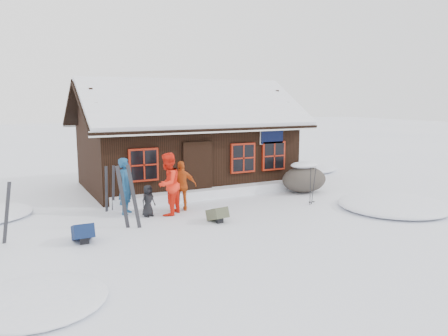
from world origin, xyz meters
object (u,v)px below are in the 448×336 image
Objects in this scene: ski_poles at (312,187)px; boulder at (304,178)px; skier_orange_left at (168,184)px; skier_orange_right at (182,186)px; backpack_blue at (83,235)px; backpack_olive at (217,216)px; skier_crouched at (148,201)px; skier_teal at (126,186)px; ski_pair_left at (1,215)px.

boulder is at bearing 60.11° from ski_poles.
skier_orange_right is at bearing 165.54° from skier_orange_left.
backpack_olive is (3.83, 0.10, -0.02)m from backpack_blue.
skier_orange_left is 5.90m from boulder.
skier_crouched is 6.49m from boulder.
backpack_olive is (-3.84, -0.47, -0.46)m from ski_poles.
skier_teal is 1.35× the size of ski_poles.
skier_orange_left is at bearing 47.35° from skier_orange_right.
backpack_blue is at bearing -14.64° from skier_orange_left.
skier_teal reaches higher than ski_poles.
skier_orange_left is (1.13, -0.72, 0.08)m from skier_teal.
ski_poles is 2.01× the size of backpack_blue.
skier_teal is 3.80m from ski_pair_left.
ski_pair_left reaches higher than backpack_olive.
boulder is (6.96, 0.06, -0.35)m from skier_teal.
ski_pair_left is at bearing 30.76° from skier_orange_right.
skier_crouched is at bearing -51.71° from skier_orange_left.
ski_poles is at bearing 0.59° from backpack_olive.
ski_poles is at bearing 126.05° from skier_orange_left.
skier_orange_right is 4.45m from ski_poles.
skier_orange_right is 5.28m from boulder.
boulder is at bearing -18.39° from ski_pair_left.
ski_pair_left reaches higher than skier_crouched.
skier_teal is 1.11× the size of ski_pair_left.
backpack_blue is (-8.66, -2.30, -0.36)m from boulder.
ski_poles is at bearing -34.73° from skier_crouched.
backpack_blue is (-7.67, -0.57, -0.44)m from ski_poles.
skier_crouched is 5.56m from ski_poles.
skier_orange_left is at bearing -32.74° from skier_crouched.
skier_orange_left is 1.97× the size of skier_crouched.
skier_orange_left reaches higher than skier_crouched.
ski_pair_left is at bearing 167.08° from backpack_olive.
ski_pair_left reaches higher than ski_poles.
skier_crouched is at bearing 37.17° from backpack_blue.
backpack_blue is at bearing -165.15° from boulder.
ski_pair_left is (-10.45, -1.55, 0.22)m from boulder.
ski_pair_left is at bearing 178.93° from ski_poles.
skier_teal is 3.10m from backpack_olive.
skier_orange_right is 3.92m from backpack_blue.
skier_teal is at bearing 164.40° from ski_poles.
skier_orange_left is at bearing -17.34° from ski_pair_left.
skier_orange_right is at bearing -174.96° from boulder.
skier_crouched is at bearing -14.58° from ski_pair_left.
skier_teal is 2.90m from backpack_blue.
ski_pair_left reaches higher than backpack_blue.
ski_pair_left is 1.22× the size of ski_poles.
skier_orange_left reaches higher than ski_poles.
backpack_blue is at bearing 175.12° from backpack_olive.
skier_crouched is 4.10m from ski_pair_left.
skier_crouched is at bearing -173.95° from boulder.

